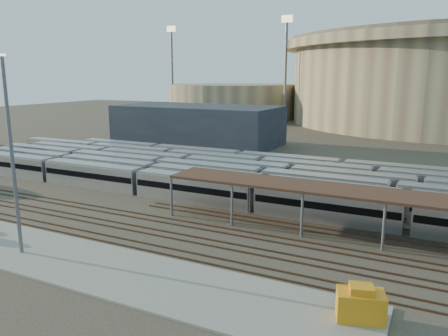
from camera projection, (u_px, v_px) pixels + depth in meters
name	position (u px, v px, depth m)	size (l,w,h in m)	color
ground	(223.00, 228.00, 51.53)	(420.00, 420.00, 0.00)	#383026
apron	(103.00, 268.00, 40.57)	(50.00, 9.00, 0.20)	gray
subway_trains	(280.00, 180.00, 67.12)	(124.89, 23.90, 3.60)	silver
inspection_shed	(433.00, 202.00, 44.39)	(60.30, 6.00, 5.30)	slate
empty_tracks	(202.00, 241.00, 47.14)	(170.00, 9.62, 0.18)	#4C3323
secondary_arena	(234.00, 101.00, 190.09)	(56.00, 56.00, 14.00)	#999168
service_building	(198.00, 125.00, 113.93)	(42.00, 20.00, 10.00)	#1E232D
floodlight_0	(286.00, 67.00, 156.64)	(4.00, 1.00, 38.40)	slate
floodlight_1	(172.00, 69.00, 189.43)	(4.00, 1.00, 38.40)	slate
floodlight_3	(366.00, 69.00, 191.66)	(4.00, 1.00, 38.40)	slate
yard_light_pole	(12.00, 157.00, 41.92)	(0.80, 0.36, 19.37)	slate
yellow_equipment	(360.00, 306.00, 31.65)	(3.38, 2.11, 2.11)	#C67C12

